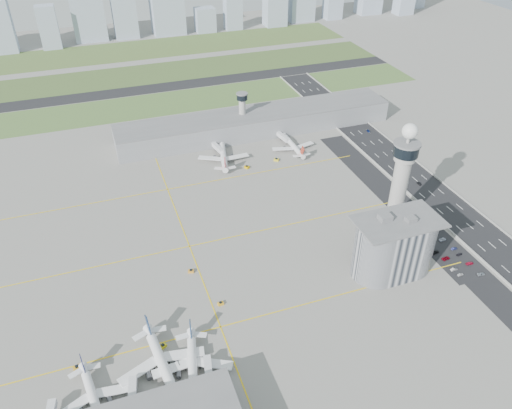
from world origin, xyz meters
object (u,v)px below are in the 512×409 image
object	(u,v)px
airplane_near_c	(192,365)
car_lot_4	(428,243)
car_lot_11	(436,231)
car_hw_2	(368,131)
admin_building	(394,246)
car_lot_3	(435,252)
car_hw_4	(318,103)
tug_0	(77,367)
tug_5	(276,159)
car_lot_7	(470,263)
secondary_tower	(242,110)
airplane_near_b	(162,361)
airplane_far_a	(223,152)
jet_bridge_far_0	(214,146)
tug_4	(247,167)
car_lot_2	(446,258)
jet_bridge_far_1	(278,135)
control_tower	(401,175)
car_lot_1	(454,269)
car_lot_0	(460,275)
car_lot_8	(459,254)
car_lot_10	(442,240)
car_hw_1	(419,184)
tug_1	(163,346)
tug_2	(221,303)
tug_3	(191,271)
airplane_far_b	(293,143)
airplane_near_a	(93,398)
jet_bridge_near_2	(210,389)
car_lot_5	(421,234)

from	to	relation	value
airplane_near_c	car_lot_4	size ratio (longest dim) A/B	10.92
car_lot_11	car_hw_2	size ratio (longest dim) A/B	1.04
admin_building	car_lot_3	size ratio (longest dim) A/B	9.73
car_hw_4	tug_0	bearing A→B (deg)	-132.19
tug_5	car_lot_7	world-z (taller)	tug_5
secondary_tower	airplane_near_b	size ratio (longest dim) A/B	0.74
airplane_far_a	tug_0	bearing A→B (deg)	157.01
jet_bridge_far_0	tug_5	size ratio (longest dim) A/B	4.18
tug_4	car_lot_3	bearing A→B (deg)	88.36
car_lot_7	car_lot_11	bearing A→B (deg)	-0.41
admin_building	car_lot_3	xyz separation A→B (m)	(29.90, 2.76, -14.68)
tug_4	car_lot_2	xyz separation A→B (m)	(68.03, -123.60, -0.30)
tug_5	car_lot_4	size ratio (longest dim) A/B	0.93
jet_bridge_far_1	tug_4	world-z (taller)	jet_bridge_far_1
tug_0	airplane_near_b	bearing A→B (deg)	-124.11
control_tower	car_lot_2	world-z (taller)	control_tower
car_lot_1	car_lot_11	size ratio (longest dim) A/B	0.96
tug_4	car_lot_0	distance (m)	151.96
car_lot_8	car_lot_10	distance (m)	13.36
admin_building	car_lot_4	distance (m)	35.86
car_hw_4	airplane_near_b	bearing A→B (deg)	-125.67
car_lot_1	car_hw_1	xyz separation A→B (m)	(31.25, 75.45, -0.04)
car_lot_0	car_lot_1	bearing A→B (deg)	4.26
airplane_far_a	jet_bridge_far_0	size ratio (longest dim) A/B	2.97
jet_bridge_far_1	car_lot_0	bearing A→B (deg)	0.35
car_hw_4	airplane_near_c	bearing A→B (deg)	-123.21
airplane_near_b	tug_1	bearing A→B (deg)	162.80
car_hw_2	tug_2	bearing A→B (deg)	-129.59
tug_3	car_hw_1	world-z (taller)	tug_3
airplane_far_b	tug_2	size ratio (longest dim) A/B	13.64
secondary_tower	car_hw_4	size ratio (longest dim) A/B	9.56
jet_bridge_far_0	tug_0	bearing A→B (deg)	-42.30
car_lot_3	car_hw_4	xyz separation A→B (m)	(25.54, 199.30, -0.06)
admin_building	airplane_near_a	bearing A→B (deg)	-168.65
car_lot_1	car_hw_4	world-z (taller)	car_lot_1
tug_1	tug_2	size ratio (longest dim) A/B	1.03
tug_5	admin_building	bearing A→B (deg)	-135.51
control_tower	tug_5	distance (m)	104.58
tug_1	airplane_near_c	bearing A→B (deg)	0.73
tug_3	car_lot_11	size ratio (longest dim) A/B	0.69
airplane_near_a	car_hw_4	bearing A→B (deg)	129.65
airplane_near_a	car_lot_2	size ratio (longest dim) A/B	8.17
jet_bridge_near_2	airplane_far_a	bearing A→B (deg)	-8.07
tug_5	car_lot_11	bearing A→B (deg)	-113.96
jet_bridge_near_2	tug_5	distance (m)	186.05
tug_3	secondary_tower	bearing A→B (deg)	-10.92
secondary_tower	airplane_far_b	xyz separation A→B (m)	(25.81, -37.10, -13.54)
car_lot_0	car_lot_5	xyz separation A→B (m)	(0.80, 34.32, -0.04)
secondary_tower	tug_5	bearing A→B (deg)	-80.21
jet_bridge_near_2	car_lot_0	bearing A→B (deg)	-70.40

